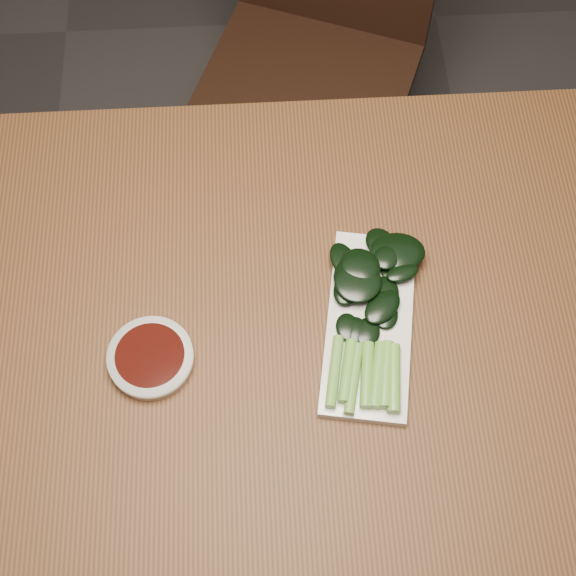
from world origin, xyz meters
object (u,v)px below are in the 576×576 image
Objects in this scene: serving_plate at (369,324)px; gai_lan at (370,303)px; table at (265,344)px; chair_far at (316,46)px; sauce_bowl at (151,358)px.

serving_plate is 0.03m from gai_lan.
chair_far is (0.14, 0.77, -0.19)m from table.
sauce_bowl is at bearing -168.96° from gai_lan.
gai_lan is (0.01, -0.76, 0.29)m from chair_far.
serving_plate is (0.15, -0.01, 0.08)m from table.
gai_lan is at bearing 11.04° from sauce_bowl.
sauce_bowl reaches higher than table.
serving_plate reaches higher than table.
table is 0.80m from chair_far.
chair_far reaches higher than sauce_bowl.
sauce_bowl is 0.39× the size of serving_plate.
chair_far is at bearing 90.82° from serving_plate.
chair_far is 0.81m from gai_lan.
chair_far is 0.91m from sauce_bowl.
table is 0.18m from gai_lan.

